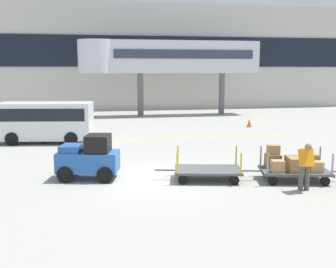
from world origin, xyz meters
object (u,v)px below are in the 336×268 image
at_px(baggage_tug, 89,158).
at_px(shuttle_van, 45,119).
at_px(baggage_handler, 306,164).
at_px(baggage_cart_lead, 207,170).
at_px(safety_cone_near, 249,123).
at_px(baggage_cart_middle, 292,165).

height_order(baggage_tug, shuttle_van, shuttle_van).
bearing_deg(baggage_handler, baggage_cart_lead, 144.97).
height_order(baggage_handler, safety_cone_near, baggage_handler).
bearing_deg(baggage_cart_lead, baggage_cart_middle, -11.87).
bearing_deg(baggage_cart_middle, shuttle_van, 133.69).
distance_m(baggage_cart_middle, baggage_handler, 1.32).
xyz_separation_m(baggage_tug, shuttle_van, (-2.20, 8.02, 0.48)).
distance_m(baggage_cart_middle, shuttle_van, 13.23).
xyz_separation_m(shuttle_van, safety_cone_near, (12.75, 3.48, -0.96)).
height_order(baggage_tug, baggage_cart_lead, baggage_tug).
xyz_separation_m(baggage_tug, baggage_cart_middle, (6.93, -1.54, -0.20)).
bearing_deg(baggage_cart_middle, baggage_tug, 167.49).
height_order(shuttle_van, safety_cone_near, shuttle_van).
height_order(baggage_tug, baggage_handler, baggage_tug).
bearing_deg(safety_cone_near, baggage_cart_lead, -117.60).
height_order(baggage_tug, baggage_cart_middle, baggage_tug).
distance_m(baggage_handler, shuttle_van, 14.02).
relative_size(baggage_cart_lead, shuttle_van, 0.61).
bearing_deg(baggage_cart_lead, safety_cone_near, 62.40).
height_order(baggage_tug, safety_cone_near, baggage_tug).
bearing_deg(baggage_cart_lead, shuttle_van, 124.91).
relative_size(baggage_cart_lead, safety_cone_near, 5.61).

